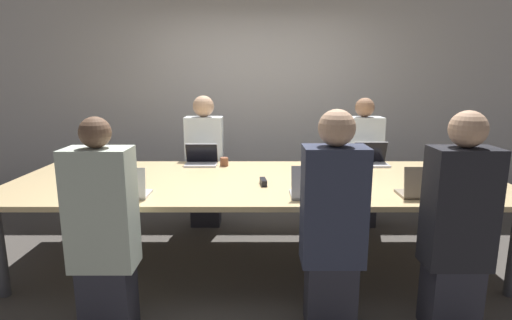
{
  "coord_description": "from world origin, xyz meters",
  "views": [
    {
      "loc": [
        -0.01,
        -3.35,
        1.63
      ],
      "look_at": [
        -0.01,
        0.1,
        0.92
      ],
      "focal_mm": 28.0,
      "sensor_mm": 36.0,
      "label": 1
    }
  ],
  "objects": [
    {
      "name": "ground_plane",
      "position": [
        0.0,
        0.0,
        0.0
      ],
      "size": [
        24.0,
        24.0,
        0.0
      ],
      "primitive_type": "plane",
      "color": "#4C4742"
    },
    {
      "name": "curtain_wall",
      "position": [
        0.0,
        1.88,
        1.4
      ],
      "size": [
        12.0,
        0.06,
        2.8
      ],
      "color": "#BCB7B2",
      "rests_on": "ground_plane"
    },
    {
      "name": "conference_table",
      "position": [
        0.0,
        0.0,
        0.72
      ],
      "size": [
        4.21,
        1.51,
        0.77
      ],
      "color": "#D6B77F",
      "rests_on": "ground_plane"
    },
    {
      "name": "laptop_near_midright",
      "position": [
        0.41,
        -0.55,
        0.84
      ],
      "size": [
        0.33,
        0.24,
        0.25
      ],
      "rotation": [
        0.0,
        0.0,
        3.14
      ],
      "color": "#B7B7BC",
      "rests_on": "conference_table"
    },
    {
      "name": "person_near_midright",
      "position": [
        0.48,
        -0.94,
        0.71
      ],
      "size": [
        0.4,
        0.24,
        1.45
      ],
      "rotation": [
        0.0,
        0.0,
        3.14
      ],
      "color": "#2D2D38",
      "rests_on": "ground_plane"
    },
    {
      "name": "laptop_near_left",
      "position": [
        -0.96,
        -0.54,
        0.84
      ],
      "size": [
        0.31,
        0.23,
        0.23
      ],
      "rotation": [
        0.0,
        0.0,
        3.14
      ],
      "color": "silver",
      "rests_on": "conference_table"
    },
    {
      "name": "person_near_left",
      "position": [
        -0.97,
        -1.0,
        0.68
      ],
      "size": [
        0.4,
        0.24,
        1.41
      ],
      "rotation": [
        0.0,
        0.0,
        3.14
      ],
      "color": "#2D2D38",
      "rests_on": "ground_plane"
    },
    {
      "name": "laptop_far_midleft",
      "position": [
        -0.56,
        0.58,
        0.83
      ],
      "size": [
        0.32,
        0.22,
        0.22
      ],
      "color": "silver",
      "rests_on": "conference_table"
    },
    {
      "name": "person_far_midleft",
      "position": [
        -0.57,
        0.95,
        0.71
      ],
      "size": [
        0.4,
        0.24,
        1.45
      ],
      "color": "#2D2D38",
      "rests_on": "ground_plane"
    },
    {
      "name": "cup_far_midleft",
      "position": [
        -0.33,
        0.54,
        0.81
      ],
      "size": [
        0.08,
        0.08,
        0.08
      ],
      "color": "brown",
      "rests_on": "conference_table"
    },
    {
      "name": "laptop_near_right",
      "position": [
        1.21,
        -0.53,
        0.84
      ],
      "size": [
        0.31,
        0.23,
        0.24
      ],
      "rotation": [
        0.0,
        0.0,
        3.14
      ],
      "color": "gray",
      "rests_on": "conference_table"
    },
    {
      "name": "person_near_right",
      "position": [
        1.26,
        -0.98,
        0.71
      ],
      "size": [
        0.4,
        0.24,
        1.44
      ],
      "rotation": [
        0.0,
        0.0,
        3.14
      ],
      "color": "#2D2D38",
      "rests_on": "ground_plane"
    },
    {
      "name": "laptop_far_right",
      "position": [
        1.15,
        0.58,
        0.84
      ],
      "size": [
        0.34,
        0.23,
        0.23
      ],
      "color": "silver",
      "rests_on": "conference_table"
    },
    {
      "name": "person_far_right",
      "position": [
        1.15,
        0.93,
        0.69
      ],
      "size": [
        0.4,
        0.24,
        1.42
      ],
      "color": "#2D2D38",
      "rests_on": "ground_plane"
    },
    {
      "name": "cup_far_right",
      "position": [
        0.88,
        0.49,
        0.81
      ],
      "size": [
        0.09,
        0.09,
        0.09
      ],
      "color": "white",
      "rests_on": "conference_table"
    },
    {
      "name": "stapler",
      "position": [
        0.05,
        -0.18,
        0.79
      ],
      "size": [
        0.06,
        0.15,
        0.05
      ],
      "rotation": [
        0.0,
        0.0,
        0.11
      ],
      "color": "black",
      "rests_on": "conference_table"
    }
  ]
}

